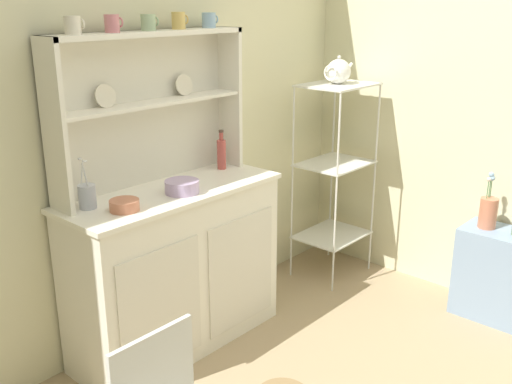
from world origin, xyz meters
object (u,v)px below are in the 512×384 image
utensil_jar (87,196)px  flower_vase (488,211)px  bakers_rack (335,161)px  hutch_cabinet (176,267)px  cup_cream_0 (73,25)px  bowl_mixing_large (124,205)px  jam_bottle (222,153)px  porcelain_teapot (338,71)px  side_shelf_blue (501,276)px  hutch_shelf_unit (147,98)px

utensil_jar → flower_vase: size_ratio=0.72×
bakers_rack → hutch_cabinet: bearing=175.2°
cup_cream_0 → utensil_jar: cup_cream_0 is taller
bowl_mixing_large → jam_bottle: (0.78, 0.16, 0.06)m
utensil_jar → hutch_cabinet: bearing=-10.2°
porcelain_teapot → flower_vase: porcelain_teapot is taller
bakers_rack → cup_cream_0: (-1.67, 0.23, 0.89)m
hutch_cabinet → cup_cream_0: cup_cream_0 is taller
hutch_cabinet → side_shelf_blue: (1.42, -1.18, -0.18)m
jam_bottle → utensil_jar: size_ratio=0.94×
porcelain_teapot → jam_bottle: bearing=166.9°
jam_bottle → flower_vase: size_ratio=0.68×
jam_bottle → flower_vase: (0.99, -1.15, -0.33)m
hutch_cabinet → porcelain_teapot: (1.27, -0.11, 0.91)m
utensil_jar → flower_vase: (1.86, -1.14, -0.30)m
jam_bottle → bowl_mixing_large: bearing=-168.4°
cup_cream_0 → porcelain_teapot: 1.71m
hutch_cabinet → hutch_shelf_unit: bearing=90.0°
bakers_rack → utensil_jar: bakers_rack is taller
hutch_shelf_unit → bakers_rack: bearing=-12.1°
hutch_cabinet → flower_vase: (1.42, -1.06, 0.18)m
hutch_cabinet → side_shelf_blue: hutch_cabinet is taller
bakers_rack → flower_vase: size_ratio=3.93×
bakers_rack → side_shelf_blue: 1.20m
bakers_rack → flower_vase: 0.98m
cup_cream_0 → flower_vase: bearing=-33.0°
flower_vase → hutch_cabinet: bearing=143.3°
hutch_cabinet → flower_vase: 1.79m
bakers_rack → side_shelf_blue: size_ratio=2.40×
hutch_shelf_unit → side_shelf_blue: size_ratio=2.06×
hutch_shelf_unit → cup_cream_0: size_ratio=13.04×
side_shelf_blue → cup_cream_0: size_ratio=6.32×
hutch_cabinet → jam_bottle: size_ratio=5.33×
porcelain_teapot → flower_vase: (0.16, -0.95, -0.73)m
side_shelf_blue → porcelain_teapot: porcelain_teapot is taller
hutch_cabinet → utensil_jar: (-0.43, 0.08, 0.48)m
hutch_shelf_unit → jam_bottle: 0.57m
hutch_shelf_unit → utensil_jar: hutch_shelf_unit is taller
hutch_shelf_unit → jam_bottle: hutch_shelf_unit is taller
side_shelf_blue → jam_bottle: size_ratio=2.42×
bakers_rack → jam_bottle: bearing=166.9°
utensil_jar → porcelain_teapot: bearing=-6.2°
hutch_shelf_unit → utensil_jar: size_ratio=4.68×
jam_bottle → porcelain_teapot: porcelain_teapot is taller
hutch_shelf_unit → utensil_jar: (-0.43, -0.09, -0.38)m
hutch_cabinet → hutch_shelf_unit: hutch_shelf_unit is taller
hutch_shelf_unit → jam_bottle: (0.43, -0.08, -0.35)m
jam_bottle → utensil_jar: (-0.87, -0.01, -0.03)m
bowl_mixing_large → jam_bottle: 0.80m
hutch_cabinet → jam_bottle: 0.68m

